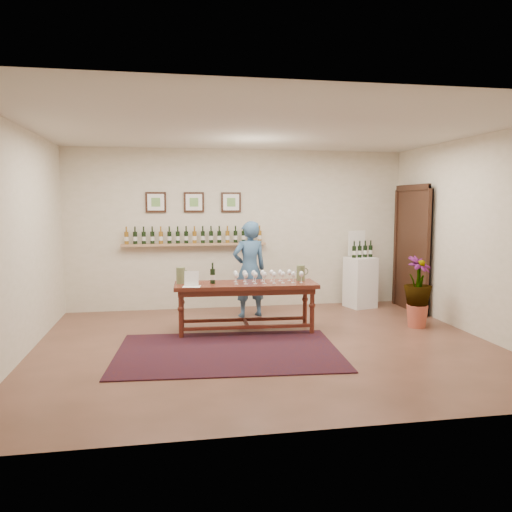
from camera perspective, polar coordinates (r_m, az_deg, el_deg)
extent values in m
plane|color=#523424|center=(6.68, 1.22, -10.15)|extent=(6.00, 6.00, 0.00)
plane|color=beige|center=(8.89, -1.92, 3.06)|extent=(6.00, 0.00, 6.00)
plane|color=beige|center=(4.02, 8.25, -0.64)|extent=(6.00, 0.00, 6.00)
plane|color=beige|center=(6.54, -25.49, 1.40)|extent=(0.00, 5.00, 5.00)
plane|color=beige|center=(7.61, 24.01, 2.04)|extent=(0.00, 5.00, 5.00)
plane|color=beige|center=(6.48, 1.28, 14.36)|extent=(6.00, 6.00, 0.00)
cube|color=#A77E5A|center=(8.74, -7.03, 1.33)|extent=(2.50, 0.16, 0.04)
cube|color=black|center=(9.06, 17.59, 0.62)|extent=(0.10, 1.00, 2.10)
cube|color=black|center=(9.04, 17.31, 0.62)|extent=(0.04, 1.12, 2.22)
cube|color=black|center=(8.77, -11.38, 6.05)|extent=(0.35, 0.03, 0.35)
cube|color=white|center=(8.75, -11.38, 6.05)|extent=(0.28, 0.01, 0.28)
cube|color=#6CA150|center=(8.74, -11.39, 6.05)|extent=(0.15, 0.00, 0.15)
cube|color=black|center=(8.78, -7.11, 6.12)|extent=(0.35, 0.03, 0.35)
cube|color=white|center=(8.76, -7.11, 6.12)|extent=(0.28, 0.01, 0.28)
cube|color=#6CA150|center=(8.75, -7.10, 6.12)|extent=(0.15, 0.00, 0.15)
cube|color=black|center=(8.83, -2.87, 6.16)|extent=(0.35, 0.03, 0.35)
cube|color=white|center=(8.81, -2.86, 6.16)|extent=(0.28, 0.01, 0.28)
cube|color=#6CA150|center=(8.81, -2.85, 6.16)|extent=(0.15, 0.00, 0.15)
cube|color=#4D150D|center=(6.38, -3.19, -10.87)|extent=(2.91, 2.05, 0.01)
cube|color=#3F1D0F|center=(7.19, -1.17, -3.32)|extent=(2.06, 0.75, 0.06)
cube|color=#3F1D0F|center=(7.20, -1.17, -3.83)|extent=(1.95, 0.64, 0.09)
cylinder|color=#3F1D0F|center=(6.99, -8.57, -6.66)|extent=(0.07, 0.07, 0.67)
cylinder|color=#3F1D0F|center=(7.18, 6.43, -6.29)|extent=(0.07, 0.07, 0.67)
cylinder|color=#3F1D0F|center=(7.45, -8.48, -5.88)|extent=(0.07, 0.07, 0.67)
cylinder|color=#3F1D0F|center=(7.62, 5.61, -5.56)|extent=(0.07, 0.07, 0.67)
cube|color=#3F1D0F|center=(7.08, -0.97, -8.13)|extent=(1.85, 0.14, 0.05)
cube|color=#3F1D0F|center=(7.52, -1.34, -7.27)|extent=(1.85, 0.14, 0.05)
cube|color=#3F1D0F|center=(7.30, -1.16, -7.69)|extent=(0.07, 0.46, 0.05)
cube|color=white|center=(6.92, -7.39, -2.60)|extent=(0.26, 0.21, 0.21)
cube|color=white|center=(9.15, 11.82, -2.96)|extent=(0.55, 0.55, 0.90)
cube|color=white|center=(9.21, 11.43, 1.47)|extent=(0.35, 0.11, 0.49)
cone|color=#B5523C|center=(7.95, 17.92, -6.54)|extent=(0.32, 0.32, 0.34)
imported|color=#1A3415|center=(7.87, 18.03, -3.25)|extent=(0.67, 0.67, 0.59)
imported|color=#33567A|center=(8.18, -0.76, -1.51)|extent=(0.64, 0.48, 1.57)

